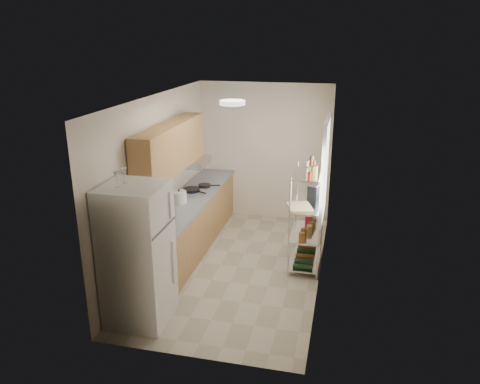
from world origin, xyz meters
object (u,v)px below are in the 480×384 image
at_px(rice_cooker, 179,197).
at_px(cutting_board, 300,207).
at_px(espresso_machine, 314,192).
at_px(refrigerator, 137,255).
at_px(frying_pan_large, 191,190).

bearing_deg(rice_cooker, cutting_board, -3.38).
height_order(cutting_board, espresso_machine, espresso_machine).
xyz_separation_m(refrigerator, cutting_board, (1.78, 1.73, 0.14)).
bearing_deg(rice_cooker, refrigerator, -85.95).
relative_size(refrigerator, cutting_board, 4.22).
distance_m(refrigerator, cutting_board, 2.48).
height_order(frying_pan_large, espresso_machine, espresso_machine).
xyz_separation_m(rice_cooker, cutting_board, (1.91, -0.11, 0.03)).
distance_m(refrigerator, espresso_machine, 2.90).
bearing_deg(cutting_board, frying_pan_large, 160.04).
bearing_deg(refrigerator, frying_pan_large, 93.00).
xyz_separation_m(rice_cooker, frying_pan_large, (0.00, 0.58, -0.07)).
relative_size(cutting_board, espresso_machine, 1.63).
bearing_deg(cutting_board, espresso_machine, 67.60).
xyz_separation_m(rice_cooker, espresso_machine, (2.08, 0.29, 0.15)).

